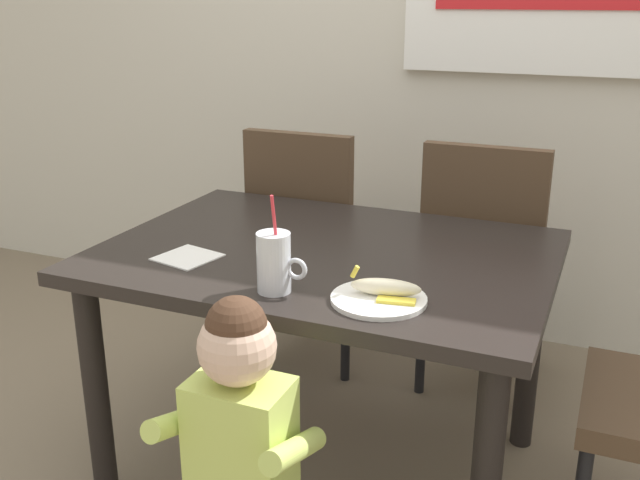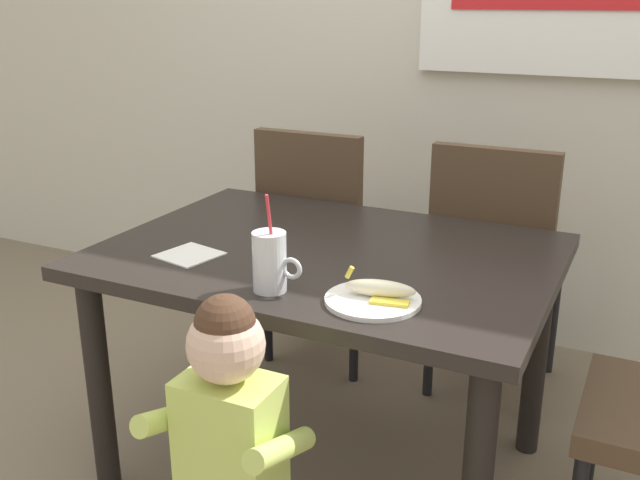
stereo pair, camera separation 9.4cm
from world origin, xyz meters
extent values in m
plane|color=#7A6B56|center=(0.00, 0.00, 0.00)|extent=(24.00, 24.00, 0.00)
cube|color=black|center=(0.00, 0.00, 0.72)|extent=(1.27, 0.92, 0.04)
cylinder|color=black|center=(-0.55, -0.38, 0.35)|extent=(0.07, 0.07, 0.70)
cylinder|color=black|center=(-0.55, 0.38, 0.35)|extent=(0.07, 0.07, 0.70)
cylinder|color=black|center=(0.55, 0.38, 0.35)|extent=(0.07, 0.07, 0.70)
cube|color=#4C3826|center=(-0.33, 0.73, 0.45)|extent=(0.44, 0.44, 0.06)
cube|color=#4C3826|center=(-0.33, 0.53, 0.72)|extent=(0.42, 0.05, 0.48)
cylinder|color=black|center=(-0.14, 0.92, 0.21)|extent=(0.04, 0.04, 0.42)
cylinder|color=black|center=(-0.52, 0.92, 0.21)|extent=(0.04, 0.04, 0.42)
cylinder|color=black|center=(-0.14, 0.54, 0.21)|extent=(0.04, 0.04, 0.42)
cylinder|color=black|center=(-0.52, 0.54, 0.21)|extent=(0.04, 0.04, 0.42)
cube|color=#4C3826|center=(0.34, 0.76, 0.45)|extent=(0.44, 0.44, 0.06)
cube|color=#4C3826|center=(0.34, 0.56, 0.72)|extent=(0.42, 0.05, 0.48)
cylinder|color=black|center=(0.53, 0.95, 0.21)|extent=(0.04, 0.04, 0.42)
cylinder|color=black|center=(0.15, 0.95, 0.21)|extent=(0.04, 0.04, 0.42)
cylinder|color=black|center=(0.53, 0.57, 0.21)|extent=(0.04, 0.04, 0.42)
cylinder|color=black|center=(0.15, 0.57, 0.21)|extent=(0.04, 0.04, 0.42)
cylinder|color=black|center=(0.76, 0.17, 0.21)|extent=(0.04, 0.04, 0.42)
cube|color=#C6DB66|center=(0.05, -0.61, 0.49)|extent=(0.22, 0.15, 0.30)
sphere|color=beige|center=(0.05, -0.61, 0.72)|extent=(0.17, 0.17, 0.17)
sphere|color=#472D1E|center=(0.05, -0.61, 0.77)|extent=(0.13, 0.13, 0.13)
cylinder|color=#C6DB66|center=(-0.09, -0.63, 0.52)|extent=(0.05, 0.24, 0.13)
cylinder|color=#C6DB66|center=(0.19, -0.63, 0.52)|extent=(0.05, 0.24, 0.13)
cylinder|color=silver|center=(0.00, -0.33, 0.81)|extent=(0.08, 0.08, 0.15)
cylinder|color=#8C6647|center=(0.00, -0.33, 0.78)|extent=(0.07, 0.07, 0.08)
torus|color=silver|center=(0.06, -0.33, 0.80)|extent=(0.06, 0.01, 0.06)
cylinder|color=#E5333F|center=(0.01, -0.34, 0.88)|extent=(0.01, 0.04, 0.22)
cylinder|color=white|center=(0.26, -0.29, 0.74)|extent=(0.23, 0.23, 0.01)
ellipsoid|color=#F4EAC6|center=(0.27, -0.28, 0.77)|extent=(0.17, 0.07, 0.04)
cube|color=yellow|center=(0.30, -0.31, 0.75)|extent=(0.09, 0.05, 0.01)
cube|color=yellow|center=(0.28, -0.24, 0.75)|extent=(0.09, 0.05, 0.01)
cylinder|color=yellow|center=(0.19, -0.29, 0.80)|extent=(0.03, 0.02, 0.03)
cube|color=white|center=(-0.33, -0.21, 0.74)|extent=(0.18, 0.18, 0.00)
camera|label=1|loc=(0.74, -1.79, 1.43)|focal=40.42mm
camera|label=2|loc=(0.83, -1.75, 1.43)|focal=40.42mm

